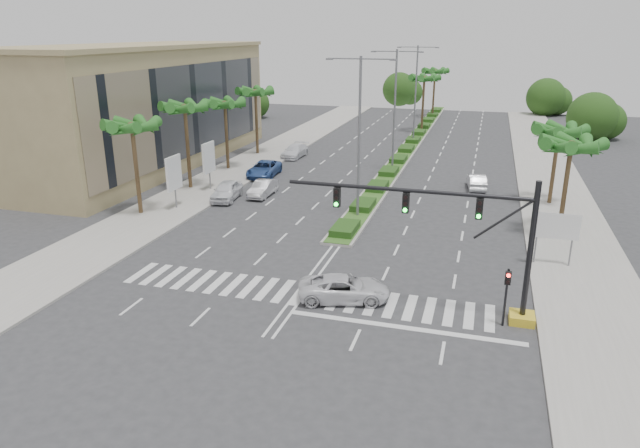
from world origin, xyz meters
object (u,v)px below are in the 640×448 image
Objects in this scene: car_parked_a at (227,191)px; car_parked_d at (295,151)px; car_parked_b at (263,188)px; car_right at (477,181)px; car_parked_c at (264,169)px; car_crossing at (344,288)px.

car_parked_d is (0.00, 17.94, -0.08)m from car_parked_a.
car_parked_b is 16.24m from car_parked_d.
car_right reaches higher than car_parked_b.
car_parked_a is 17.94m from car_parked_d.
car_parked_c reaches higher than car_parked_d.
car_parked_c is 20.32m from car_right.
car_parked_d is at bearing 82.38° from car_parked_a.
car_parked_a is 0.94× the size of car_parked_d.
car_parked_d is at bearing 85.48° from car_parked_c.
car_parked_b is at bearing 16.63° from car_right.
car_parked_c is at bearing -87.65° from car_parked_d.
car_parked_c is 1.26× the size of car_right.
car_parked_a reaches higher than car_crossing.
car_parked_d is (-2.54, 16.04, 0.03)m from car_parked_b.
car_parked_b is 0.98× the size of car_right.
car_parked_a is 3.18m from car_parked_b.
car_parked_c is (0.00, 8.58, -0.05)m from car_parked_a.
car_parked_c is 1.09× the size of car_parked_d.
car_parked_b is 21.20m from car_crossing.
car_parked_c reaches higher than car_crossing.
car_crossing is (11.72, -17.67, -0.01)m from car_parked_b.
car_crossing is (14.26, -33.71, -0.04)m from car_parked_d.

